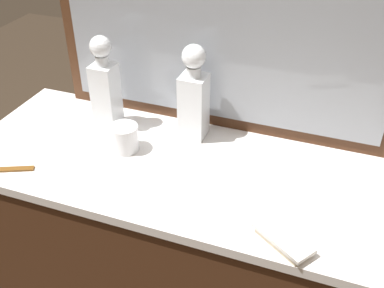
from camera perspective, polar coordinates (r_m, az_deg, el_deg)
The scene contains 7 objects.
dresser at distance 1.61m, azimuth 0.00°, elevation -14.77°, with size 1.38×0.53×0.84m.
dresser_mirror at distance 1.35m, azimuth 3.80°, elevation 16.54°, with size 1.08×0.03×0.77m.
crystal_decanter_front at distance 1.40m, azimuth 0.21°, elevation 5.37°, with size 0.08×0.08×0.30m.
crystal_decanter_right at distance 1.47m, azimuth -10.69°, elevation 6.42°, with size 0.07×0.07×0.31m.
crystal_tumbler_right at distance 1.39m, azimuth -8.40°, elevation 0.61°, with size 0.08×0.08×0.08m.
silver_brush_front at distance 1.11m, azimuth 11.29°, elevation -11.60°, with size 0.16×0.14×0.02m.
tortoiseshell_comb at distance 1.40m, azimuth -21.25°, elevation -2.94°, with size 0.11×0.06×0.01m.
Camera 1 is at (0.36, -0.99, 1.64)m, focal length 42.83 mm.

